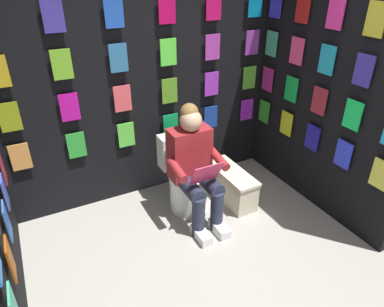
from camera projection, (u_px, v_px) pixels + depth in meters
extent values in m
cube|color=black|center=(143.00, 88.00, 3.54)|extent=(2.98, 0.10, 2.36)
cube|color=#D08B40|center=(20.00, 157.00, 3.17)|extent=(0.17, 0.01, 0.26)
cube|color=green|center=(77.00, 145.00, 3.38)|extent=(0.17, 0.01, 0.26)
cube|color=#5FD843|center=(126.00, 135.00, 3.58)|extent=(0.17, 0.01, 0.26)
cube|color=#109C50|center=(171.00, 126.00, 3.78)|extent=(0.17, 0.01, 0.26)
cube|color=#1A3C9D|center=(211.00, 117.00, 3.98)|extent=(0.17, 0.01, 0.26)
cube|color=purple|center=(247.00, 110.00, 4.19)|extent=(0.17, 0.01, 0.26)
cube|color=olive|center=(9.00, 117.00, 2.98)|extent=(0.17, 0.01, 0.26)
cube|color=#BD0F8F|center=(70.00, 107.00, 3.19)|extent=(0.17, 0.01, 0.26)
cube|color=#EE5259|center=(123.00, 99.00, 3.39)|extent=(0.17, 0.01, 0.26)
cube|color=#589925|center=(170.00, 91.00, 3.59)|extent=(0.17, 0.01, 0.26)
cube|color=purple|center=(212.00, 84.00, 3.79)|extent=(0.17, 0.01, 0.26)
cube|color=#51AB32|center=(249.00, 78.00, 4.00)|extent=(0.17, 0.01, 0.26)
cube|color=#6EB426|center=(62.00, 65.00, 3.00)|extent=(0.17, 0.01, 0.26)
cube|color=teal|center=(118.00, 58.00, 3.20)|extent=(0.17, 0.01, 0.26)
cube|color=#58E63D|center=(168.00, 52.00, 3.40)|extent=(0.17, 0.01, 0.26)
cube|color=#B03AAA|center=(213.00, 47.00, 3.60)|extent=(0.17, 0.01, 0.26)
cube|color=purple|center=(252.00, 43.00, 3.81)|extent=(0.17, 0.01, 0.26)
cube|color=#392E93|center=(53.00, 16.00, 2.81)|extent=(0.17, 0.01, 0.26)
cube|color=blue|center=(114.00, 12.00, 3.01)|extent=(0.17, 0.01, 0.26)
cube|color=#BE0A4C|center=(167.00, 9.00, 3.21)|extent=(0.17, 0.01, 0.26)
cube|color=#CA105A|center=(214.00, 6.00, 3.41)|extent=(0.17, 0.01, 0.26)
cube|color=#0A739F|center=(255.00, 4.00, 3.62)|extent=(0.17, 0.01, 0.26)
cube|color=black|center=(327.00, 95.00, 3.35)|extent=(0.10, 1.93, 2.36)
cube|color=#2A8D20|center=(264.00, 112.00, 4.13)|extent=(0.01, 0.17, 0.26)
cube|color=#C1CB20|center=(286.00, 124.00, 3.83)|extent=(0.01, 0.17, 0.26)
cube|color=#19178F|center=(312.00, 138.00, 3.52)|extent=(0.01, 0.17, 0.26)
cube|color=#2735E1|center=(343.00, 154.00, 3.22)|extent=(0.01, 0.17, 0.26)
cube|color=#D3D644|center=(381.00, 175.00, 2.91)|extent=(0.01, 0.17, 0.26)
cube|color=#9A1F6D|center=(268.00, 79.00, 3.94)|extent=(0.01, 0.17, 0.26)
cube|color=green|center=(291.00, 89.00, 3.64)|extent=(0.01, 0.17, 0.26)
cube|color=maroon|center=(319.00, 101.00, 3.33)|extent=(0.01, 0.17, 0.26)
cube|color=#15DA59|center=(353.00, 115.00, 3.03)|extent=(0.01, 0.17, 0.26)
cube|color=#37A172|center=(272.00, 44.00, 3.75)|extent=(0.01, 0.17, 0.26)
cube|color=#EB427B|center=(297.00, 51.00, 3.45)|extent=(0.01, 0.17, 0.26)
cube|color=#1E9CC0|center=(327.00, 60.00, 3.14)|extent=(0.01, 0.17, 0.26)
cube|color=#382E99|center=(364.00, 70.00, 2.84)|extent=(0.01, 0.17, 0.26)
cube|color=#332BC3|center=(276.00, 4.00, 3.56)|extent=(0.01, 0.17, 0.26)
cube|color=#AA1B18|center=(303.00, 8.00, 3.26)|extent=(0.01, 0.17, 0.26)
cube|color=#EB3097|center=(336.00, 13.00, 2.95)|extent=(0.01, 0.17, 0.26)
cube|color=gold|center=(376.00, 19.00, 2.65)|extent=(0.01, 0.17, 0.26)
cube|color=#A1460B|center=(10.00, 259.00, 2.09)|extent=(0.01, 0.17, 0.26)
cube|color=#3364BB|center=(7.00, 221.00, 2.39)|extent=(0.01, 0.17, 0.26)
cube|color=#4759D6|center=(5.00, 192.00, 2.70)|extent=(0.01, 0.17, 0.26)
cube|color=#9A263F|center=(3.00, 168.00, 3.00)|extent=(0.01, 0.17, 0.26)
cylinder|color=white|center=(188.00, 193.00, 3.62)|extent=(0.38, 0.38, 0.40)
cylinder|color=white|center=(188.00, 175.00, 3.51)|extent=(0.41, 0.41, 0.02)
cube|color=white|center=(177.00, 150.00, 3.64)|extent=(0.38, 0.18, 0.36)
cylinder|color=white|center=(181.00, 154.00, 3.56)|extent=(0.39, 0.07, 0.39)
cube|color=maroon|center=(189.00, 153.00, 3.36)|extent=(0.40, 0.22, 0.52)
sphere|color=tan|center=(191.00, 121.00, 3.16)|extent=(0.21, 0.21, 0.21)
sphere|color=olive|center=(189.00, 113.00, 3.15)|extent=(0.17, 0.17, 0.17)
cylinder|color=#23283D|center=(208.00, 182.00, 3.36)|extent=(0.15, 0.40, 0.15)
cylinder|color=#23283D|center=(190.00, 187.00, 3.28)|extent=(0.15, 0.40, 0.15)
cylinder|color=#23283D|center=(217.00, 211.00, 3.33)|extent=(0.12, 0.12, 0.42)
cylinder|color=#23283D|center=(198.00, 217.00, 3.25)|extent=(0.12, 0.12, 0.42)
cube|color=white|center=(219.00, 228.00, 3.37)|extent=(0.11, 0.26, 0.09)
cube|color=white|center=(201.00, 235.00, 3.29)|extent=(0.11, 0.26, 0.09)
cylinder|color=maroon|center=(218.00, 159.00, 3.32)|extent=(0.09, 0.31, 0.13)
cylinder|color=maroon|center=(177.00, 170.00, 3.14)|extent=(0.09, 0.31, 0.13)
cube|color=#D4315C|center=(207.00, 174.00, 3.11)|extent=(0.30, 0.13, 0.23)
cube|color=beige|center=(231.00, 186.00, 3.79)|extent=(0.26, 0.67, 0.32)
cube|color=beige|center=(232.00, 172.00, 3.71)|extent=(0.27, 0.70, 0.03)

